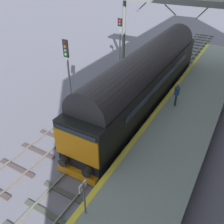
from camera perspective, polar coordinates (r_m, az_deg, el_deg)
The scene contains 10 objects.
ground_plane at distance 14.89m, azimuth -3.09°, elevation -9.81°, with size 140.00×140.00×0.00m, color slate.
track_main at distance 14.85m, azimuth -3.10°, elevation -9.65°, with size 2.50×60.00×0.15m.
track_adjacent_west at distance 16.51m, azimuth -13.02°, elevation -5.55°, with size 2.50×60.00×0.15m.
station_platform at distance 13.45m, azimuth 10.28°, elevation -13.21°, with size 4.00×44.00×1.01m.
diesel_locomotive at distance 18.49m, azimuth 7.74°, elevation 8.22°, with size 2.74×17.59×4.68m.
signal_post_near at distance 18.67m, azimuth -10.29°, elevation 10.98°, with size 0.44×0.22×5.08m.
signal_post_mid at distance 25.22m, azimuth 1.84°, elevation 16.65°, with size 0.44×0.22×5.01m.
platform_number_sign at distance 10.14m, azimuth -6.59°, elevation -18.38°, with size 0.10×0.44×1.77m.
waiting_passenger at distance 17.62m, azimuth 14.80°, elevation 4.32°, with size 0.43×0.49×1.64m.
overhead_footbridge at distance 24.35m, azimuth 16.96°, elevation 22.51°, with size 12.65×2.00×6.92m.
Camera 1 is at (6.10, -9.14, 10.05)m, focal length 39.37 mm.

